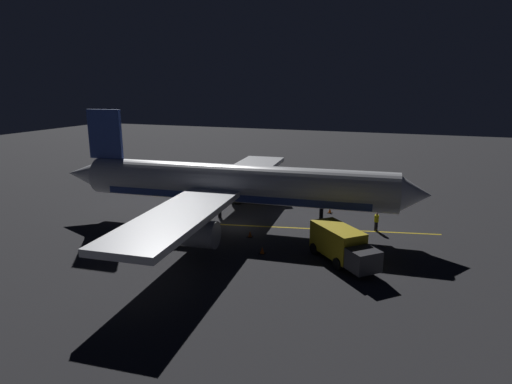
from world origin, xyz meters
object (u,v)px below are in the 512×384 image
object	(u,v)px
catering_truck	(256,192)
traffic_cone_under_wing	(330,211)
baggage_truck	(341,245)
traffic_cone_near_right	(262,251)
traffic_cone_near_left	(250,234)
ground_crew_worker	(376,222)
airliner	(230,185)

from	to	relation	value
catering_truck	traffic_cone_under_wing	bearing A→B (deg)	80.52
baggage_truck	traffic_cone_under_wing	size ratio (longest dim) A/B	11.01
catering_truck	traffic_cone_near_right	distance (m)	15.73
traffic_cone_near_left	traffic_cone_near_right	bearing A→B (deg)	35.15
ground_crew_worker	traffic_cone_near_left	bearing A→B (deg)	-61.47
baggage_truck	traffic_cone_near_left	distance (m)	9.00
catering_truck	traffic_cone_near_left	xyz separation A→B (m)	(11.24, 3.63, -0.96)
baggage_truck	traffic_cone_near_right	world-z (taller)	baggage_truck
airliner	catering_truck	size ratio (longest dim) A/B	5.42
traffic_cone_near_right	traffic_cone_under_wing	world-z (taller)	same
airliner	ground_crew_worker	distance (m)	13.96
traffic_cone_under_wing	traffic_cone_near_left	bearing A→B (deg)	-28.18
catering_truck	traffic_cone_near_right	world-z (taller)	catering_truck
baggage_truck	ground_crew_worker	bearing A→B (deg)	167.78
baggage_truck	traffic_cone_near_left	size ratio (longest dim) A/B	11.01
ground_crew_worker	traffic_cone_near_left	xyz separation A→B (m)	(5.60, -10.30, -0.64)
catering_truck	traffic_cone_under_wing	world-z (taller)	catering_truck
airliner	traffic_cone_under_wing	bearing A→B (deg)	132.06
traffic_cone_near_left	traffic_cone_near_right	size ratio (longest dim) A/B	1.00
airliner	catering_truck	distance (m)	9.29
baggage_truck	traffic_cone_under_wing	bearing A→B (deg)	-165.54
airliner	traffic_cone_under_wing	distance (m)	11.61
airliner	traffic_cone_near_left	world-z (taller)	airliner
baggage_truck	catering_truck	xyz separation A→B (m)	(-14.06, -12.10, -0.13)
airliner	baggage_truck	bearing A→B (deg)	65.46
baggage_truck	traffic_cone_under_wing	world-z (taller)	baggage_truck
traffic_cone_near_left	traffic_cone_under_wing	bearing A→B (deg)	151.82
airliner	traffic_cone_near_right	bearing A→B (deg)	42.77
ground_crew_worker	traffic_cone_under_wing	distance (m)	6.59
airliner	traffic_cone_near_left	xyz separation A→B (m)	(2.39, 2.94, -3.70)
ground_crew_worker	traffic_cone_near_left	world-z (taller)	ground_crew_worker
ground_crew_worker	traffic_cone_near_left	size ratio (longest dim) A/B	3.16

